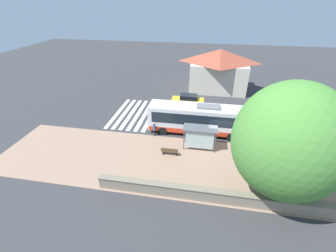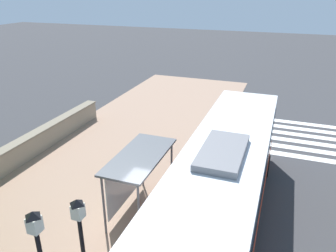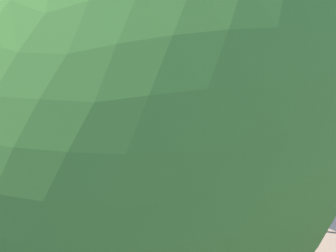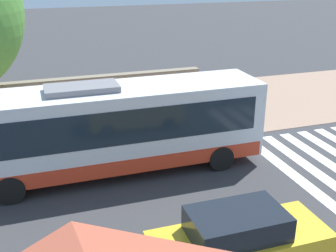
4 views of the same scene
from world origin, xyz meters
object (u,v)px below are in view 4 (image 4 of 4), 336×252
Objects in this scene: pedestrian at (214,119)px; parked_car_far_lane at (238,246)px; bus at (108,128)px; bus_shelter at (90,98)px; bench at (144,112)px.

parked_car_far_lane is (8.31, -3.07, -0.06)m from pedestrian.
bus is 7.07m from parked_car_far_lane.
bus_shelter is 5.59m from pedestrian.
bus is at bearing 3.39° from bus_shelter.
bus is 3.24m from bus_shelter.
parked_car_far_lane is (6.73, 1.99, -0.89)m from bus.
pedestrian is at bearing 159.71° from parked_car_far_lane.
bus is at bearing -72.63° from pedestrian.
parked_car_far_lane is (9.96, 2.18, -1.07)m from bus_shelter.
bus_shelter is 10.25m from parked_car_far_lane.
parked_car_far_lane reaches higher than pedestrian.
bus_shelter is 0.77× the size of parked_car_far_lane.
bench is (-4.92, 2.69, -1.36)m from bus.
bench is at bearing 176.54° from parked_car_far_lane.
bench is at bearing 120.38° from bus_shelter.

